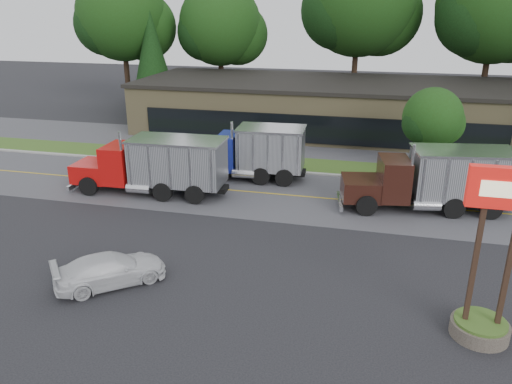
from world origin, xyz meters
TOP-DOWN VIEW (x-y plane):
  - ground at (0.00, 0.00)m, footprint 140.00×140.00m
  - road at (0.00, 9.00)m, footprint 60.00×8.00m
  - center_line at (0.00, 9.00)m, footprint 60.00×0.12m
  - curb at (0.00, 13.20)m, footprint 60.00×0.30m
  - grass_verge at (0.00, 15.00)m, footprint 60.00×3.40m
  - far_parking at (0.00, 20.00)m, footprint 60.00×7.00m
  - strip_mall at (2.00, 26.00)m, footprint 32.00×12.00m
  - bilo_sign at (10.50, -2.50)m, footprint 2.20×1.90m
  - tree_far_a at (-19.85, 32.12)m, footprint 9.91×9.33m
  - tree_far_b at (-9.86, 34.11)m, footprint 9.01×8.48m
  - tree_far_c at (4.18, 34.14)m, footprint 11.50×10.82m
  - tree_far_d at (16.17, 33.13)m, footprint 10.97×10.32m
  - evergreen_left at (-16.00, 30.00)m, footprint 4.59×4.59m
  - tree_verge at (10.06, 15.05)m, footprint 3.98×3.74m
  - dump_truck_red at (-5.55, 7.52)m, footprint 9.30×2.91m
  - dump_truck_blue at (-0.66, 11.51)m, footprint 7.16×2.99m
  - dump_truck_maroon at (10.00, 8.80)m, footprint 9.20×3.96m
  - rally_car at (-3.20, -2.39)m, footprint 4.43×4.16m

SIDE VIEW (x-z plane):
  - ground at x=0.00m, z-range 0.00..0.00m
  - road at x=0.00m, z-range -0.01..0.01m
  - center_line at x=0.00m, z-range 0.00..0.00m
  - curb at x=0.00m, z-range -0.06..0.06m
  - grass_verge at x=0.00m, z-range -0.01..0.01m
  - far_parking at x=0.00m, z-range -0.01..0.01m
  - rally_car at x=-3.20m, z-range 0.00..1.26m
  - dump_truck_blue at x=-0.66m, z-range 0.12..3.48m
  - dump_truck_maroon at x=10.00m, z-range 0.13..3.49m
  - dump_truck_red at x=-5.55m, z-range 0.13..3.49m
  - strip_mall at x=2.00m, z-range 0.00..4.00m
  - bilo_sign at x=10.50m, z-range -0.95..5.00m
  - tree_verge at x=10.06m, z-range 0.77..6.44m
  - evergreen_left at x=-16.00m, z-range 0.52..10.95m
  - tree_far_b at x=-9.86m, z-range 1.77..14.63m
  - tree_far_a at x=-19.85m, z-range 1.95..16.09m
  - tree_far_d at x=16.17m, z-range 2.16..17.81m
  - tree_far_c at x=4.18m, z-range 2.27..18.67m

